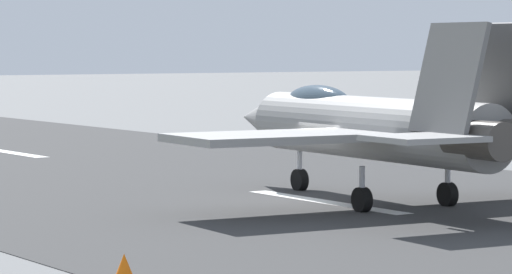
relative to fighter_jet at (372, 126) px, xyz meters
The scene contains 5 objects.
ground_plane 3.19m from the fighter_jet, 31.90° to the left, with size 400.00×400.00×0.00m, color slate.
runway_strip 3.17m from the fighter_jet, 32.17° to the left, with size 240.00×26.00×0.02m.
fighter_jet is the anchor object (origin of this frame).
crew_person 17.85m from the fighter_jet, 39.95° to the right, with size 0.62×0.46×1.63m.
marker_cone_near 16.06m from the fighter_jet, 122.54° to the left, with size 0.44×0.44×0.55m, color orange.
Camera 1 is at (-36.56, 26.18, 4.95)m, focal length 97.65 mm.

